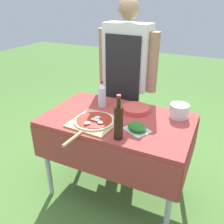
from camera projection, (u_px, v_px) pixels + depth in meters
The scene contains 9 objects.
ground_plane at pixel (117, 190), 2.24m from camera, with size 12.00×12.00×0.00m, color #517F38.
prep_table at pixel (118, 128), 1.94m from camera, with size 1.19×0.73×0.77m.
person_cook at pixel (127, 73), 2.32m from camera, with size 0.62×0.22×1.64m.
pizza_on_peel at pixel (94, 122), 1.81m from camera, with size 0.36×0.55×0.05m.
oil_bottle at pixel (118, 122), 1.57m from camera, with size 0.06×0.06×0.32m.
water_bottle at pixel (102, 95), 2.05m from camera, with size 0.07×0.07×0.24m.
herb_container at pixel (137, 127), 1.71m from camera, with size 0.22×0.21×0.05m.
mixing_tub at pixel (179, 111), 1.89m from camera, with size 0.15×0.15×0.11m, color silver.
plate_stack at pixel (136, 109), 2.00m from camera, with size 0.24×0.24×0.04m.
Camera 1 is at (0.68, -1.54, 1.65)m, focal length 38.00 mm.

